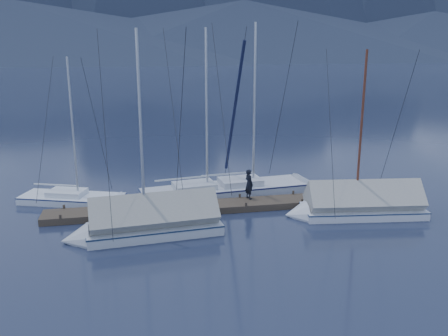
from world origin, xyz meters
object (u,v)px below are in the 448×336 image
Objects in this scene: sailboat_open_mid at (216,191)px; sailboat_covered_far at (142,225)px; person at (249,184)px; sailboat_open_left at (86,201)px; sailboat_covered_near at (353,207)px; sailboat_open_right at (262,188)px.

sailboat_covered_far is at bearing -129.61° from sailboat_open_mid.
person is (1.38, -2.06, 0.96)m from sailboat_open_mid.
sailboat_covered_near reaches higher than sailboat_open_left.
sailboat_covered_far is 6.14× the size of person.
sailboat_open_mid is at bearing 50.39° from sailboat_covered_far.
sailboat_covered_near is 0.91× the size of sailboat_covered_far.
sailboat_open_right reaches higher than sailboat_open_left.
sailboat_covered_near is (3.29, -4.90, 0.26)m from sailboat_open_right.
sailboat_open_right is 1.16× the size of sailboat_covered_near.
sailboat_open_mid is at bearing -175.75° from sailboat_open_right.
person is at bearing 28.97° from sailboat_covered_far.
person is (-1.36, -2.27, 0.96)m from sailboat_open_right.
sailboat_open_right is 5.91m from sailboat_covered_near.
sailboat_covered_near is 5.39m from person.
sailboat_open_right is at bearing 4.25° from sailboat_open_mid.
person is at bearing 150.45° from sailboat_covered_near.
sailboat_covered_far is 6.55m from person.
sailboat_covered_far reaches higher than sailboat_covered_near.
sailboat_open_right reaches higher than sailboat_covered_near.
sailboat_open_mid is 6.29× the size of person.
person is (5.70, 3.16, 0.66)m from sailboat_covered_far.
sailboat_open_right is (2.75, 0.20, 0.01)m from sailboat_open_mid.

